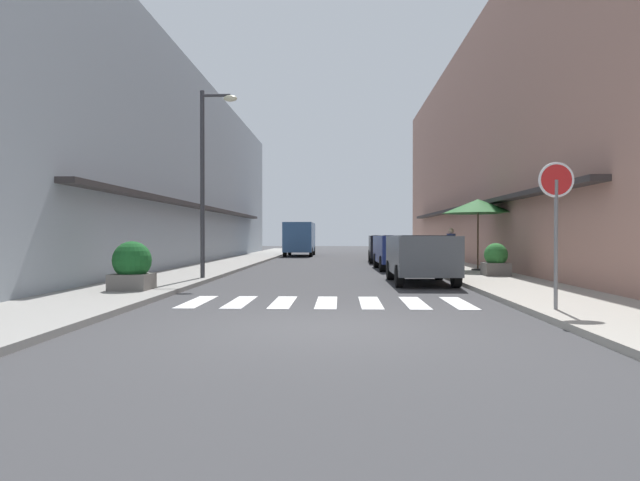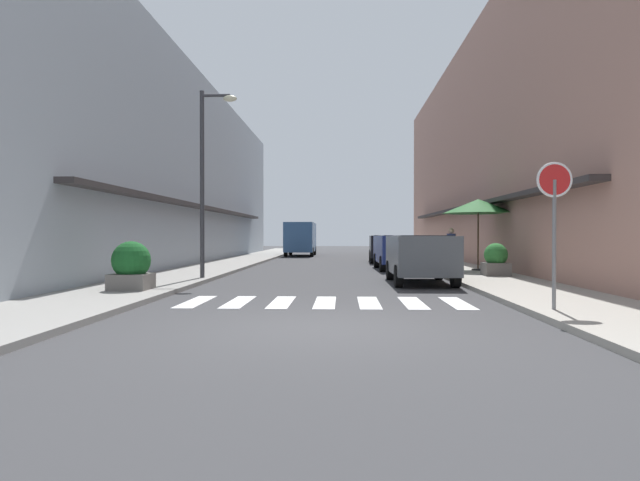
# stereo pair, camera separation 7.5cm
# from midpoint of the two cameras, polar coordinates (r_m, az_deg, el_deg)

# --- Properties ---
(ground_plane) EXTENTS (94.47, 94.47, 0.00)m
(ground_plane) POSITION_cam_midpoint_polar(r_m,az_deg,el_deg) (25.86, 1.41, -2.70)
(ground_plane) COLOR #38383A
(sidewalk_left) EXTENTS (2.74, 60.12, 0.12)m
(sidewalk_left) POSITION_cam_midpoint_polar(r_m,az_deg,el_deg) (26.44, -9.87, -2.51)
(sidewalk_left) COLOR gray
(sidewalk_left) RESTS_ON ground_plane
(sidewalk_right) EXTENTS (2.74, 60.12, 0.12)m
(sidewalk_right) POSITION_cam_midpoint_polar(r_m,az_deg,el_deg) (26.30, 12.75, -2.53)
(sidewalk_right) COLOR #9E998E
(sidewalk_right) RESTS_ON ground_plane
(building_row_left) EXTENTS (5.50, 40.65, 9.43)m
(building_row_left) POSITION_cam_midpoint_polar(r_m,az_deg,el_deg) (28.73, -17.02, 7.01)
(building_row_left) COLOR #939EA8
(building_row_left) RESTS_ON ground_plane
(building_row_right) EXTENTS (5.50, 40.65, 11.38)m
(building_row_right) POSITION_cam_midpoint_polar(r_m,az_deg,el_deg) (28.64, 20.07, 8.99)
(building_row_right) COLOR #A87A6B
(building_row_right) RESTS_ON ground_plane
(crosswalk) EXTENTS (6.15, 2.20, 0.01)m
(crosswalk) POSITION_cam_midpoint_polar(r_m,az_deg,el_deg) (11.92, 0.52, -6.51)
(crosswalk) COLOR silver
(crosswalk) RESTS_ON ground_plane
(parked_car_near) EXTENTS (1.83, 3.97, 1.47)m
(parked_car_near) POSITION_cam_midpoint_polar(r_m,az_deg,el_deg) (16.83, 10.39, -1.33)
(parked_car_near) COLOR #4C5156
(parked_car_near) RESTS_ON ground_plane
(parked_car_mid) EXTENTS (1.90, 4.26, 1.47)m
(parked_car_mid) POSITION_cam_midpoint_polar(r_m,az_deg,el_deg) (23.43, 8.06, -0.79)
(parked_car_mid) COLOR navy
(parked_car_mid) RESTS_ON ground_plane
(parked_car_far) EXTENTS (1.92, 4.50, 1.47)m
(parked_car_far) POSITION_cam_midpoint_polar(r_m,az_deg,el_deg) (29.55, 6.84, -0.51)
(parked_car_far) COLOR black
(parked_car_far) RESTS_ON ground_plane
(delivery_van) EXTENTS (2.02, 5.40, 2.37)m
(delivery_van) POSITION_cam_midpoint_polar(r_m,az_deg,el_deg) (38.70, -2.18, 0.47)
(delivery_van) COLOR #33598C
(delivery_van) RESTS_ON ground_plane
(round_street_sign) EXTENTS (0.65, 0.07, 2.69)m
(round_street_sign) POSITION_cam_midpoint_polar(r_m,az_deg,el_deg) (10.83, 23.33, 4.26)
(round_street_sign) COLOR slate
(round_street_sign) RESTS_ON sidewalk_right
(street_lamp) EXTENTS (1.19, 0.28, 5.95)m
(street_lamp) POSITION_cam_midpoint_polar(r_m,az_deg,el_deg) (17.85, -11.80, 7.76)
(street_lamp) COLOR #38383D
(street_lamp) RESTS_ON sidewalk_left
(cafe_umbrella) EXTENTS (2.71, 2.71, 2.75)m
(cafe_umbrella) POSITION_cam_midpoint_polar(r_m,az_deg,el_deg) (21.88, 16.13, 3.45)
(cafe_umbrella) COLOR #262626
(cafe_umbrella) RESTS_ON sidewalk_right
(planter_corner) EXTENTS (0.96, 0.96, 1.21)m
(planter_corner) POSITION_cam_midpoint_polar(r_m,az_deg,el_deg) (14.34, -19.24, -2.57)
(planter_corner) COLOR slate
(planter_corner) RESTS_ON sidewalk_left
(planter_midblock) EXTENTS (0.82, 0.82, 1.09)m
(planter_midblock) POSITION_cam_midpoint_polar(r_m,az_deg,el_deg) (19.19, 17.85, -1.97)
(planter_midblock) COLOR slate
(planter_midblock) RESTS_ON sidewalk_right
(pedestrian_walking_near) EXTENTS (0.34, 0.34, 1.63)m
(pedestrian_walking_near) POSITION_cam_midpoint_polar(r_m,az_deg,el_deg) (21.79, 13.48, -0.77)
(pedestrian_walking_near) COLOR #282B33
(pedestrian_walking_near) RESTS_ON sidewalk_right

